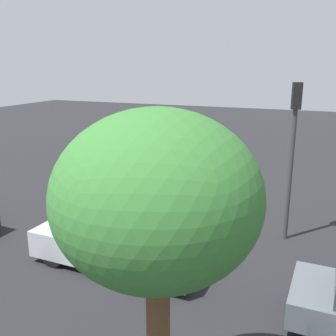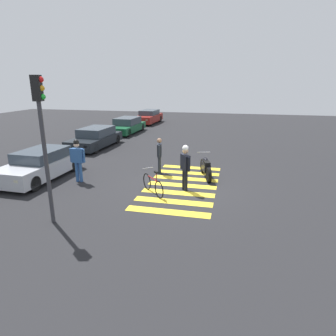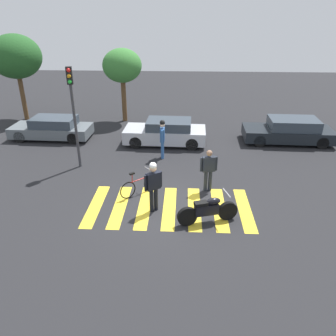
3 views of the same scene
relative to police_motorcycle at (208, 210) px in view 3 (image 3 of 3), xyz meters
The scene contains 13 objects.
ground_plane 1.63m from the police_motorcycle, 146.53° to the left, with size 60.00×60.00×0.00m, color #232326.
police_motorcycle is the anchor object (origin of this frame).
leaning_bicycle 3.08m from the police_motorcycle, 144.11° to the left, with size 1.34×1.20×1.00m.
officer_on_foot 2.28m from the police_motorcycle, 86.38° to the left, with size 0.67×0.30×1.71m.
officer_by_motorcycle 2.06m from the police_motorcycle, 160.68° to the left, with size 0.58×0.46×1.87m.
pedestrian_bystander 5.70m from the police_motorcycle, 108.94° to the left, with size 0.25×0.70×1.89m.
crosswalk_stripes 1.63m from the police_motorcycle, 146.53° to the left, with size 5.85×2.92×0.01m.
car_grey_coupe 11.23m from the police_motorcycle, 136.05° to the left, with size 4.36×1.85×1.20m.
car_silver_sedan 7.50m from the police_motorcycle, 103.77° to the left, with size 4.30×1.92×1.30m.
car_black_suv 9.19m from the police_motorcycle, 58.61° to the left, with size 4.71×2.03×1.31m.
traffic_light_pole 7.36m from the police_motorcycle, 142.88° to the left, with size 0.29×0.35×4.42m.
street_tree_near 16.21m from the police_motorcycle, 134.60° to the left, with size 3.08×3.08×5.24m.
street_tree_mid 12.55m from the police_motorcycle, 112.36° to the left, with size 2.37×2.37×4.45m.
Camera 3 is at (0.46, -10.36, 6.46)m, focal length 35.87 mm.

